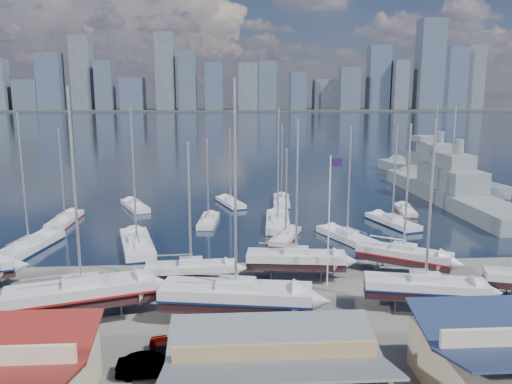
{
  "coord_description": "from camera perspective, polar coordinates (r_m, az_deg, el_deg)",
  "views": [
    {
      "loc": [
        -2.74,
        -52.09,
        17.93
      ],
      "look_at": [
        1.01,
        8.0,
        6.34
      ],
      "focal_mm": 35.0,
      "sensor_mm": 36.0,
      "label": 1
    }
  ],
  "objects": [
    {
      "name": "car_b",
      "position": [
        35.04,
        -12.05,
        -18.83
      ],
      "size": [
        4.31,
        1.68,
        1.4
      ],
      "primitive_type": "imported",
      "rotation": [
        0.0,
        0.0,
        1.62
      ],
      "color": "gray",
      "rests_on": "ground"
    },
    {
      "name": "sailboat_moored_7",
      "position": [
        70.41,
        2.49,
        -3.59
      ],
      "size": [
        4.28,
        11.65,
        17.21
      ],
      "rotation": [
        0.0,
        0.0,
        1.47
      ],
      "color": "black",
      "rests_on": "water"
    },
    {
      "name": "sailboat_moored_6",
      "position": [
        63.81,
        3.41,
        -5.15
      ],
      "size": [
        5.09,
        8.41,
        12.17
      ],
      "rotation": [
        0.0,
        0.0,
        1.2
      ],
      "color": "black",
      "rests_on": "water"
    },
    {
      "name": "shed_grey",
      "position": [
        30.62,
        2.21,
        -20.14
      ],
      "size": [
        12.6,
        8.4,
        4.17
      ],
      "color": "#8C6B4C",
      "rests_on": "ground"
    },
    {
      "name": "skyline",
      "position": [
        606.24,
        -4.15,
        12.87
      ],
      "size": [
        639.14,
        43.8,
        107.69
      ],
      "color": "#475166",
      "rests_on": "far_shore"
    },
    {
      "name": "car_a",
      "position": [
        36.56,
        -10.65,
        -17.5
      ],
      "size": [
        2.49,
        4.13,
        1.32
      ],
      "primitive_type": "imported",
      "rotation": [
        0.0,
        0.0,
        0.26
      ],
      "color": "gray",
      "rests_on": "ground"
    },
    {
      "name": "sailboat_cradle_2",
      "position": [
        47.65,
        -7.42,
        -8.77
      ],
      "size": [
        8.56,
        2.83,
        13.94
      ],
      "rotation": [
        0.0,
        0.0,
        0.06
      ],
      "color": "#2D2D33",
      "rests_on": "ground"
    },
    {
      "name": "sailboat_moored_4",
      "position": [
        71.69,
        -5.46,
        -3.37
      ],
      "size": [
        3.12,
        8.6,
        12.71
      ],
      "rotation": [
        0.0,
        0.0,
        1.48
      ],
      "color": "black",
      "rests_on": "water"
    },
    {
      "name": "sailboat_cradle_1",
      "position": [
        43.61,
        -19.28,
        -10.88
      ],
      "size": [
        12.14,
        6.71,
        18.7
      ],
      "rotation": [
        0.0,
        0.0,
        0.31
      ],
      "color": "#2D2D33",
      "rests_on": "ground"
    },
    {
      "name": "sailboat_moored_5",
      "position": [
        83.48,
        -2.93,
        -1.3
      ],
      "size": [
        5.2,
        9.26,
        13.35
      ],
      "rotation": [
        0.0,
        0.0,
        1.89
      ],
      "color": "black",
      "rests_on": "water"
    },
    {
      "name": "ground",
      "position": [
        45.84,
        0.15,
        -12.13
      ],
      "size": [
        1400.0,
        1400.0,
        0.0
      ],
      "primitive_type": "plane",
      "color": "#605E59",
      "rests_on": "ground"
    },
    {
      "name": "far_shore",
      "position": [
        612.33,
        -3.35,
        9.31
      ],
      "size": [
        1400.0,
        80.0,
        2.2
      ],
      "primitive_type": "cube",
      "color": "#2D332D",
      "rests_on": "ground"
    },
    {
      "name": "sailboat_cradle_4",
      "position": [
        49.96,
        4.59,
        -7.65
      ],
      "size": [
        9.97,
        3.95,
        15.84
      ],
      "rotation": [
        0.0,
        0.0,
        -0.13
      ],
      "color": "#2D2D33",
      "rests_on": "ground"
    },
    {
      "name": "car_d",
      "position": [
        37.14,
        5.17,
        -16.76
      ],
      "size": [
        2.85,
        5.25,
        1.44
      ],
      "primitive_type": "imported",
      "rotation": [
        0.0,
        0.0,
        -0.17
      ],
      "color": "gray",
      "rests_on": "ground"
    },
    {
      "name": "sailboat_moored_10",
      "position": [
        73.19,
        15.3,
        -3.43
      ],
      "size": [
        5.57,
        10.29,
        14.82
      ],
      "rotation": [
        0.0,
        0.0,
        1.87
      ],
      "color": "black",
      "rests_on": "water"
    },
    {
      "name": "naval_ship_east",
      "position": [
        92.03,
        21.23,
        -0.03
      ],
      "size": [
        7.38,
        44.51,
        18.0
      ],
      "rotation": [
        0.0,
        0.0,
        1.58
      ],
      "color": "slate",
      "rests_on": "water"
    },
    {
      "name": "sailboat_moored_3",
      "position": [
        61.58,
        -13.44,
        -6.03
      ],
      "size": [
        6.23,
        12.44,
        17.91
      ],
      "rotation": [
        0.0,
        0.0,
        1.82
      ],
      "color": "black",
      "rests_on": "water"
    },
    {
      "name": "sailboat_moored_0",
      "position": [
        64.89,
        -24.5,
        -5.87
      ],
      "size": [
        5.2,
        11.71,
        16.92
      ],
      "rotation": [
        0.0,
        0.0,
        1.39
      ],
      "color": "black",
      "rests_on": "water"
    },
    {
      "name": "sailboat_cradle_3",
      "position": [
        40.61,
        -2.28,
        -11.84
      ],
      "size": [
        12.51,
        5.39,
        19.31
      ],
      "rotation": [
        0.0,
        0.0,
        -0.17
      ],
      "color": "#2D2D33",
      "rests_on": "ground"
    },
    {
      "name": "sailboat_moored_11",
      "position": [
        81.45,
        16.71,
        -2.06
      ],
      "size": [
        3.64,
        8.45,
        12.23
      ],
      "rotation": [
        0.0,
        0.0,
        1.4
      ],
      "color": "black",
      "rests_on": "water"
    },
    {
      "name": "car_c",
      "position": [
        39.2,
        10.23,
        -15.37
      ],
      "size": [
        2.96,
        5.3,
        1.4
      ],
      "primitive_type": "imported",
      "rotation": [
        0.0,
        0.0,
        -0.13
      ],
      "color": "gray",
      "rests_on": "ground"
    },
    {
      "name": "sailboat_moored_9",
      "position": [
        64.21,
        10.38,
        -5.2
      ],
      "size": [
        6.45,
        10.3,
        15.1
      ],
      "rotation": [
        0.0,
        0.0,
        1.97
      ],
      "color": "black",
      "rests_on": "water"
    },
    {
      "name": "sailboat_moored_2",
      "position": [
        83.11,
        -13.67,
        -1.65
      ],
      "size": [
        6.16,
        9.55,
        14.04
      ],
      "rotation": [
        0.0,
        0.0,
        1.99
      ],
      "color": "black",
      "rests_on": "water"
    },
    {
      "name": "sailboat_moored_8",
      "position": [
        84.59,
        2.93,
        -1.14
      ],
      "size": [
        3.55,
        9.67,
        14.14
      ],
      "rotation": [
        0.0,
        0.0,
        1.47
      ],
      "color": "black",
      "rests_on": "water"
    },
    {
      "name": "sailboat_cradle_5",
      "position": [
        45.05,
        18.74,
        -10.31
      ],
      "size": [
        10.43,
        4.98,
        16.23
      ],
      "rotation": [
        0.0,
        0.0,
        -0.22
      ],
      "color": "#2D2D33",
      "rests_on": "ground"
    },
    {
      "name": "sailboat_moored_1",
      "position": [
        76.85,
        -20.98,
        -3.1
      ],
      "size": [
        2.87,
        9.63,
        14.32
      ],
      "rotation": [
        0.0,
        0.0,
        1.55
      ],
      "color": "black",
      "rests_on": "water"
    },
    {
      "name": "flagpole",
      "position": [
        46.93,
        8.47,
        -2.31
      ],
      "size": [
        1.11,
        0.12,
        12.62
      ],
      "color": "white",
      "rests_on": "ground"
    },
    {
      "name": "water",
      "position": [
        352.57,
        -3.15,
        7.95
      ],
      "size": [
        1400.0,
        600.0,
        0.4
      ],
      "primitive_type": "cube",
      "color": "#19263B",
      "rests_on": "ground"
    },
    {
      "name": "naval_ship_west",
      "position": [
        113.59,
        19.54,
        2.04
      ],
      "size": [
        11.63,
        41.97,
        17.73
      ],
      "rotation": [
        0.0,
        0.0,
        1.69
      ],
      "color": "slate",
      "rests_on": "water"
    },
    {
      "name": "sailboat_cradle_6",
      "position": [
        53.31,
        16.5,
        -6.91
      ],
      "size": [
        9.32,
        7.47,
        15.33
      ],
      "rotation": [
        0.0,
        0.0,
        -0.59
      ],
      "color": "#2D2D33",
      "rests_on": "ground"
    }
  ]
}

